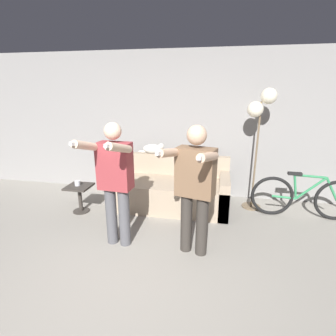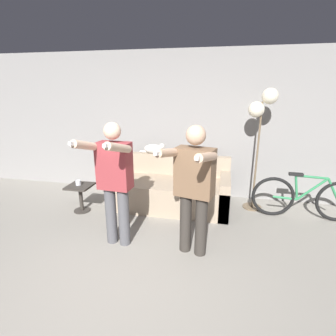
# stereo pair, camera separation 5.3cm
# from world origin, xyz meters

# --- Properties ---
(ground_plane) EXTENTS (16.00, 16.00, 0.00)m
(ground_plane) POSITION_xyz_m (0.00, 0.00, 0.00)
(ground_plane) COLOR gray
(wall_back) EXTENTS (10.00, 0.05, 2.60)m
(wall_back) POSITION_xyz_m (0.00, 2.83, 1.30)
(wall_back) COLOR gray
(wall_back) RESTS_ON ground_plane
(couch) EXTENTS (1.95, 0.90, 0.82)m
(couch) POSITION_xyz_m (0.17, 2.18, 0.28)
(couch) COLOR tan
(couch) RESTS_ON ground_plane
(person_left) EXTENTS (0.51, 0.68, 1.58)m
(person_left) POSITION_xyz_m (-0.28, 0.90, 0.91)
(person_left) COLOR #56565B
(person_left) RESTS_ON ground_plane
(person_right) EXTENTS (0.61, 0.75, 1.57)m
(person_right) POSITION_xyz_m (0.69, 0.90, 0.92)
(person_right) COLOR #38332D
(person_right) RESTS_ON ground_plane
(cat) EXTENTS (0.49, 0.14, 0.19)m
(cat) POSITION_xyz_m (-0.21, 2.53, 0.91)
(cat) COLOR silver
(cat) RESTS_ON couch
(floor_lamp) EXTENTS (0.42, 0.31, 1.96)m
(floor_lamp) POSITION_xyz_m (1.55, 2.39, 1.60)
(floor_lamp) COLOR #756047
(floor_lamp) RESTS_ON ground_plane
(side_table) EXTENTS (0.38, 0.38, 0.45)m
(side_table) POSITION_xyz_m (-1.23, 1.66, 0.32)
(side_table) COLOR #38332D
(side_table) RESTS_ON ground_plane
(cup) EXTENTS (0.09, 0.09, 0.08)m
(cup) POSITION_xyz_m (-1.25, 1.67, 0.49)
(cup) COLOR silver
(cup) RESTS_ON side_table
(bicycle) EXTENTS (1.57, 0.07, 0.73)m
(bicycle) POSITION_xyz_m (2.27, 2.16, 0.34)
(bicycle) COLOR black
(bicycle) RESTS_ON ground_plane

